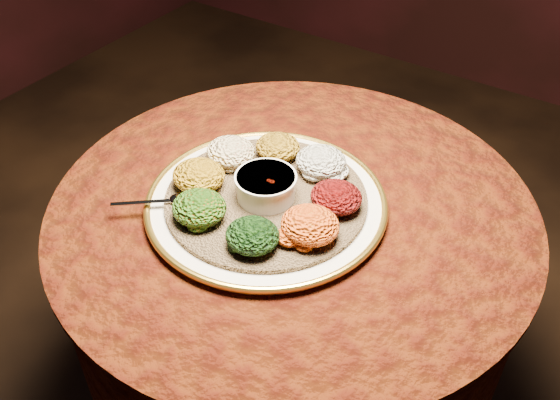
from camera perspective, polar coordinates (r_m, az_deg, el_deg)
The scene contains 13 objects.
table at distance 1.35m, azimuth 1.06°, elevation -6.10°, with size 0.96×0.96×0.73m.
platter at distance 1.21m, azimuth -1.27°, elevation -0.25°, with size 0.49×0.49×0.02m.
injera at distance 1.20m, azimuth -1.28°, elevation 0.14°, with size 0.39×0.39×0.01m, color olive.
stew_bowl at distance 1.18m, azimuth -1.30°, elevation 1.39°, with size 0.12×0.12×0.05m.
spoon at distance 1.20m, azimuth -9.71°, elevation -0.03°, with size 0.12×0.10×0.01m.
portion_ayib at distance 1.25m, azimuth 3.77°, elevation 3.55°, with size 0.10×0.10×0.05m, color beige.
portion_kitfo at distance 1.16m, azimuth 5.17°, elevation 0.27°, with size 0.10×0.09×0.05m, color black.
portion_tikil at distance 1.10m, azimuth 2.76°, elevation -2.30°, with size 0.11×0.10×0.05m, color #C87210.
portion_gomen at distance 1.08m, azimuth -2.53°, elevation -3.26°, with size 0.10×0.09×0.05m, color black.
portion_mixveg at distance 1.14m, azimuth -7.39°, elevation -0.70°, with size 0.10×0.10×0.05m, color #A53A0A.
portion_kik at distance 1.22m, azimuth -7.45°, elevation 2.23°, with size 0.10×0.10×0.05m, color #A0720E.
portion_timatim at distance 1.28m, azimuth -4.52°, elevation 4.43°, with size 0.10×0.10×0.05m, color maroon.
portion_shiro at distance 1.29m, azimuth -0.20°, elevation 4.89°, with size 0.09×0.09×0.04m, color #9D7012.
Camera 1 is at (0.49, -0.79, 1.53)m, focal length 40.00 mm.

